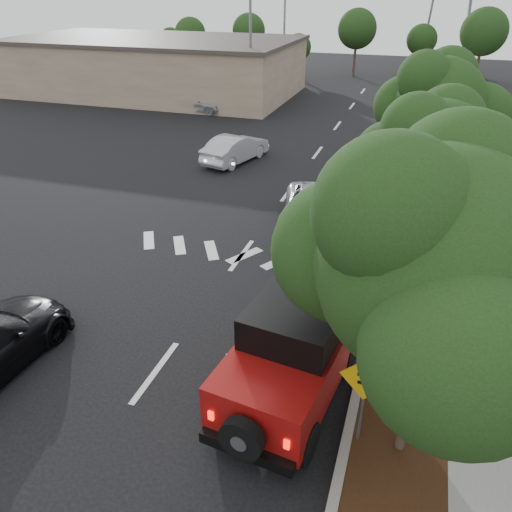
% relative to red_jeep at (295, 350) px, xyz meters
% --- Properties ---
extents(ground, '(120.00, 120.00, 0.00)m').
position_rel_red_jeep_xyz_m(ground, '(-3.23, -0.42, -1.17)').
color(ground, black).
rests_on(ground, ground).
extents(curb, '(0.20, 70.00, 0.15)m').
position_rel_red_jeep_xyz_m(curb, '(1.37, 11.58, -1.09)').
color(curb, '#9E9B93').
rests_on(curb, ground).
extents(planting_strip, '(1.80, 70.00, 0.12)m').
position_rel_red_jeep_xyz_m(planting_strip, '(2.37, 11.58, -1.11)').
color(planting_strip, black).
rests_on(planting_strip, ground).
extents(sidewalk, '(2.00, 70.00, 0.12)m').
position_rel_red_jeep_xyz_m(sidewalk, '(4.27, 11.58, -1.11)').
color(sidewalk, gray).
rests_on(sidewalk, ground).
extents(commercial_building, '(22.00, 12.00, 4.00)m').
position_rel_red_jeep_xyz_m(commercial_building, '(-19.23, 29.58, 0.83)').
color(commercial_building, gray).
rests_on(commercial_building, ground).
extents(transmission_tower, '(7.00, 4.00, 28.00)m').
position_rel_red_jeep_xyz_m(transmission_tower, '(2.77, 47.58, -1.17)').
color(transmission_tower, slate).
rests_on(transmission_tower, ground).
extents(street_tree_near, '(3.80, 3.80, 5.92)m').
position_rel_red_jeep_xyz_m(street_tree_near, '(2.37, -0.92, -1.17)').
color(street_tree_near, '#1A3210').
rests_on(street_tree_near, ground).
extents(street_tree_mid, '(3.20, 3.20, 5.32)m').
position_rel_red_jeep_xyz_m(street_tree_mid, '(2.37, 6.08, -1.17)').
color(street_tree_mid, '#1A3210').
rests_on(street_tree_mid, ground).
extents(street_tree_far, '(3.40, 3.40, 5.62)m').
position_rel_red_jeep_xyz_m(street_tree_far, '(2.37, 12.58, -1.17)').
color(street_tree_far, '#1A3210').
rests_on(street_tree_far, ground).
extents(light_pole_a, '(2.00, 0.22, 9.00)m').
position_rel_red_jeep_xyz_m(light_pole_a, '(-9.73, 25.58, -1.17)').
color(light_pole_a, slate).
rests_on(light_pole_a, ground).
extents(light_pole_b, '(2.00, 0.22, 9.00)m').
position_rel_red_jeep_xyz_m(light_pole_b, '(-10.73, 37.58, -1.17)').
color(light_pole_b, slate).
rests_on(light_pole_b, ground).
extents(red_jeep, '(2.48, 4.65, 2.30)m').
position_rel_red_jeep_xyz_m(red_jeep, '(0.00, 0.00, 0.00)').
color(red_jeep, black).
rests_on(red_jeep, ground).
extents(silver_suv_ahead, '(3.42, 5.61, 1.45)m').
position_rel_red_jeep_xyz_m(silver_suv_ahead, '(-1.26, 8.15, -0.44)').
color(silver_suv_ahead, '#ADAFB5').
rests_on(silver_suv_ahead, ground).
extents(silver_sedan_oncoming, '(2.46, 4.37, 1.36)m').
position_rel_red_jeep_xyz_m(silver_sedan_oncoming, '(-6.86, 14.80, -0.49)').
color(silver_sedan_oncoming, '#B8BAC1').
rests_on(silver_sedan_oncoming, ground).
extents(parked_suv, '(4.06, 1.91, 1.34)m').
position_rel_red_jeep_xyz_m(parked_suv, '(-13.19, 24.29, -0.50)').
color(parked_suv, '#9C9DA3').
rests_on(parked_suv, ground).
extents(speed_hump_sign, '(0.97, 0.12, 2.08)m').
position_rel_red_jeep_xyz_m(speed_hump_sign, '(1.57, -1.02, 0.27)').
color(speed_hump_sign, slate).
rests_on(speed_hump_sign, ground).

